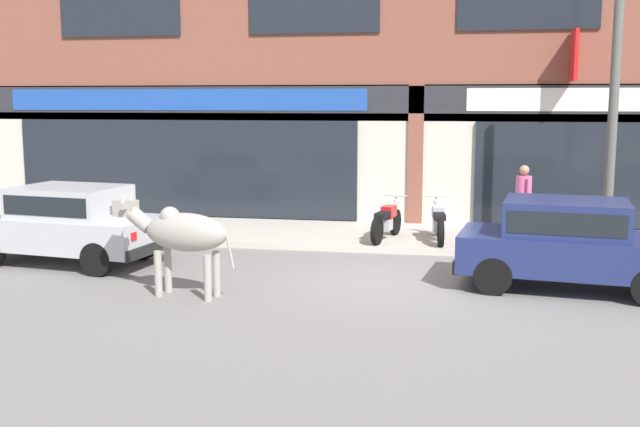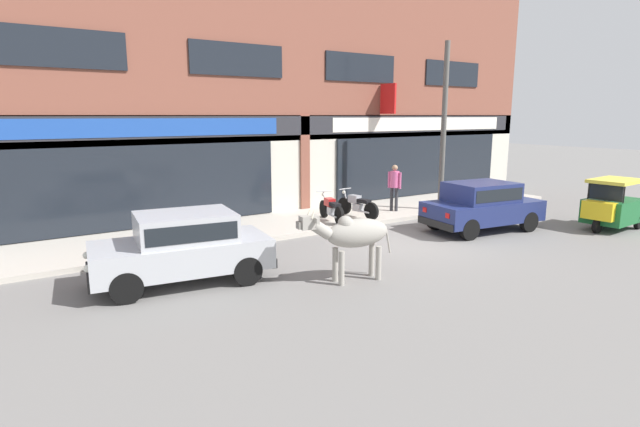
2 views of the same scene
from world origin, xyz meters
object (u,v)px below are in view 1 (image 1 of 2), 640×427
car_1 (68,221)px  motorcycle_0 (387,221)px  cow (181,233)px  pedestrian (523,195)px  motorcycle_1 (438,223)px  utility_pole (614,103)px  car_0 (569,240)px

car_1 → motorcycle_0: bearing=26.5°
cow → motorcycle_0: (2.75, 4.69, -0.49)m
pedestrian → motorcycle_1: bearing=-175.8°
car_1 → pedestrian: 8.99m
motorcycle_0 → utility_pole: utility_pole is taller
car_1 → motorcycle_1: 7.35m
car_0 → pedestrian: size_ratio=2.34×
motorcycle_1 → utility_pole: (3.21, -0.61, 2.46)m
car_1 → pedestrian: pedestrian is taller
motorcycle_1 → utility_pole: utility_pole is taller
cow → motorcycle_1: cow is taller
car_0 → utility_pole: (1.05, 2.59, 2.16)m
car_0 → motorcycle_1: 3.88m
car_1 → utility_pole: 10.46m
cow → car_1: 3.47m
motorcycle_0 → pedestrian: bearing=3.5°
car_1 → motorcycle_0: size_ratio=2.10×
motorcycle_0 → motorcycle_1: size_ratio=0.99×
car_0 → motorcycle_1: car_0 is taller
motorcycle_1 → pedestrian: 1.81m
car_0 → car_1: size_ratio=1.00×
car_0 → motorcycle_1: (-2.16, 3.21, -0.30)m
car_0 → motorcycle_0: (-3.24, 3.16, -0.30)m
motorcycle_0 → utility_pole: (4.29, -0.57, 2.46)m
car_0 → utility_pole: 3.54m
cow → car_1: (-2.93, 1.86, -0.19)m
cow → motorcycle_0: cow is taller
car_1 → utility_pole: bearing=12.8°
cow → utility_pole: size_ratio=0.38×
motorcycle_1 → utility_pole: size_ratio=0.32×
motorcycle_1 → pedestrian: size_ratio=1.13×
car_1 → motorcycle_0: (5.69, 2.83, -0.30)m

